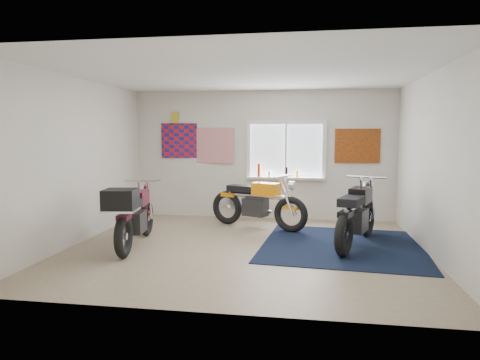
% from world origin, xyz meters
% --- Properties ---
extents(ground, '(5.50, 5.50, 0.00)m').
position_xyz_m(ground, '(0.00, 0.00, 0.00)').
color(ground, '#9E896B').
rests_on(ground, ground).
extents(room_shell, '(5.50, 5.50, 5.50)m').
position_xyz_m(room_shell, '(0.00, 0.00, 1.64)').
color(room_shell, white).
rests_on(room_shell, ground).
extents(navy_rug, '(2.71, 2.80, 0.01)m').
position_xyz_m(navy_rug, '(1.52, 0.37, 0.01)').
color(navy_rug, black).
rests_on(navy_rug, ground).
extents(window_assembly, '(1.66, 0.17, 1.26)m').
position_xyz_m(window_assembly, '(0.50, 2.47, 1.37)').
color(window_assembly, white).
rests_on(window_assembly, room_shell).
extents(oil_bottles, '(0.86, 0.07, 0.28)m').
position_xyz_m(oil_bottles, '(0.24, 2.40, 1.01)').
color(oil_bottles, '#983416').
rests_on(oil_bottles, window_assembly).
extents(flag_display, '(1.60, 0.10, 1.17)m').
position_xyz_m(flag_display, '(-1.90, 2.48, 2.15)').
color(flag_display, red).
rests_on(flag_display, room_shell).
extents(triumph_poster, '(0.90, 0.03, 0.70)m').
position_xyz_m(triumph_poster, '(1.95, 2.48, 1.55)').
color(triumph_poster, '#A54C14').
rests_on(triumph_poster, room_shell).
extents(yellow_triumph, '(1.95, 0.95, 1.04)m').
position_xyz_m(yellow_triumph, '(0.01, 1.50, 0.46)').
color(yellow_triumph, black).
rests_on(yellow_triumph, ground).
extents(black_chrome_bike, '(0.93, 2.03, 1.09)m').
position_xyz_m(black_chrome_bike, '(1.74, 0.43, 0.48)').
color(black_chrome_bike, black).
rests_on(black_chrome_bike, navy_rug).
extents(maroon_tourer, '(0.73, 2.02, 1.03)m').
position_xyz_m(maroon_tourer, '(-1.73, -0.28, 0.53)').
color(maroon_tourer, black).
rests_on(maroon_tourer, ground).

